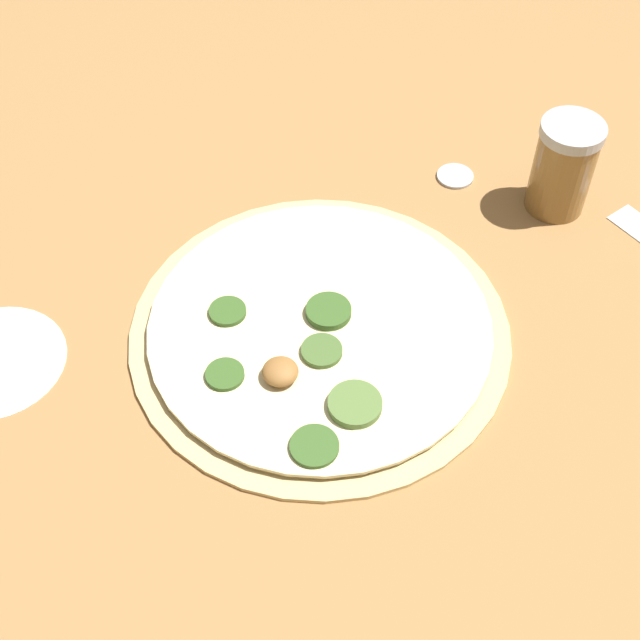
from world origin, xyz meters
TOP-DOWN VIEW (x-y plane):
  - ground_plane at (0.00, 0.00)m, footprint 3.00×3.00m
  - pizza at (-0.00, -0.00)m, footprint 0.36×0.36m
  - spice_jar at (0.31, 0.00)m, footprint 0.07×0.07m
  - loose_cap at (0.25, 0.09)m, footprint 0.04×0.04m

SIDE VIEW (x-z plane):
  - ground_plane at x=0.00m, z-range 0.00..0.00m
  - loose_cap at x=0.25m, z-range 0.00..0.01m
  - pizza at x=0.00m, z-range -0.01..0.02m
  - spice_jar at x=0.31m, z-range 0.00..0.11m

